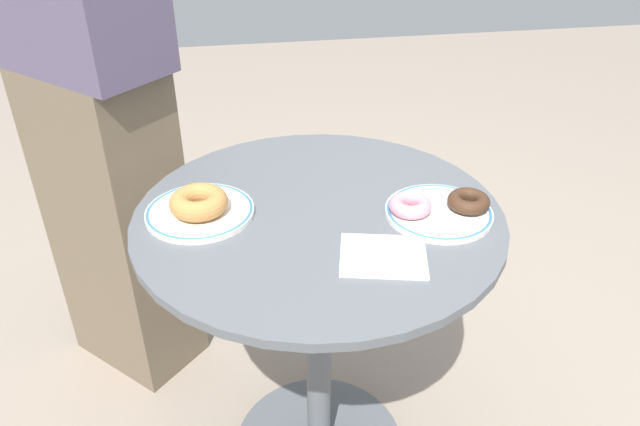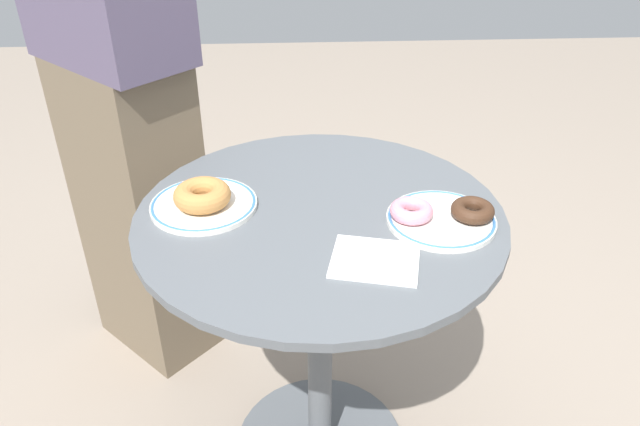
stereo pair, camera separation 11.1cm
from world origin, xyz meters
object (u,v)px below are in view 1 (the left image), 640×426
donut_old_fashioned (199,202)px  paper_napkin (383,256)px  donut_chocolate (469,201)px  person_figure (88,79)px  cafe_table (319,310)px  plate_left (200,212)px  plate_right (439,212)px  donut_pink_frosted (410,205)px

donut_old_fashioned → paper_napkin: 0.36m
donut_chocolate → paper_napkin: size_ratio=0.55×
donut_old_fashioned → person_figure: person_figure is taller
cafe_table → paper_napkin: size_ratio=4.83×
paper_napkin → cafe_table: bearing=117.7°
paper_napkin → person_figure: bearing=132.1°
plate_left → donut_chocolate: (0.51, -0.08, 0.02)m
cafe_table → plate_right: 0.34m
donut_old_fashioned → paper_napkin: donut_old_fashioned is taller
plate_left → donut_pink_frosted: bearing=-10.7°
donut_old_fashioned → donut_chocolate: donut_old_fashioned is taller
donut_old_fashioned → donut_chocolate: 0.51m
donut_chocolate → person_figure: 0.90m
donut_pink_frosted → plate_left: bearing=169.3°
donut_old_fashioned → donut_pink_frosted: 0.40m
donut_chocolate → paper_napkin: donut_chocolate is taller
donut_pink_frosted → donut_old_fashioned: bearing=170.3°
donut_pink_frosted → paper_napkin: 0.15m
cafe_table → plate_left: (-0.22, 0.03, 0.25)m
plate_left → donut_chocolate: size_ratio=2.56×
plate_left → donut_pink_frosted: 0.40m
donut_old_fashioned → person_figure: bearing=119.7°
donut_pink_frosted → person_figure: person_figure is taller
donut_old_fashioned → donut_pink_frosted: (0.39, -0.07, -0.01)m
paper_napkin → plate_left: bearing=148.1°
person_figure → donut_old_fashioned: bearing=-60.3°
plate_left → donut_pink_frosted: (0.39, -0.07, 0.02)m
cafe_table → donut_old_fashioned: bearing=174.0°
plate_left → donut_old_fashioned: 0.03m
plate_right → person_figure: 0.86m
paper_napkin → plate_right: bearing=39.8°
plate_right → person_figure: (-0.69, 0.49, 0.13)m
plate_left → paper_napkin: size_ratio=1.40×
cafe_table → plate_right: (0.22, -0.05, 0.25)m
plate_left → donut_old_fashioned: bearing=-89.2°
donut_old_fashioned → donut_chocolate: (0.51, -0.07, -0.01)m
paper_napkin → person_figure: person_figure is taller
donut_old_fashioned → plate_left: bearing=90.8°
plate_left → donut_old_fashioned: donut_old_fashioned is taller
plate_left → plate_right: size_ratio=1.01×
cafe_table → person_figure: person_figure is taller
donut_pink_frosted → paper_napkin: bearing=-124.6°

